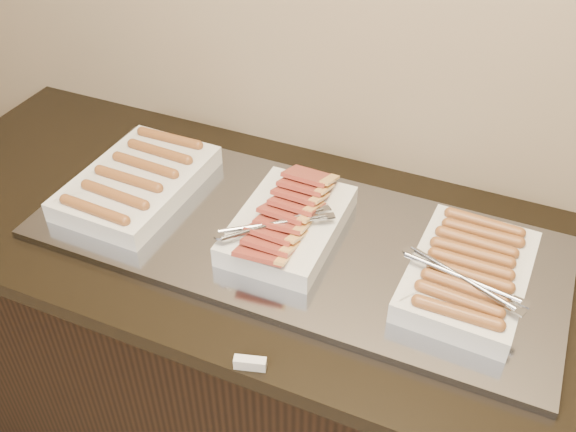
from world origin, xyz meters
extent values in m
cube|color=black|center=(0.00, 2.13, 0.43)|extent=(2.00, 0.70, 0.86)
cube|color=black|center=(0.00, 2.13, 0.88)|extent=(2.06, 0.76, 0.04)
cube|color=gray|center=(-0.01, 2.13, 0.91)|extent=(1.20, 0.50, 0.02)
cube|color=silver|center=(-0.43, 2.13, 0.95)|extent=(0.27, 0.39, 0.05)
cylinder|color=brown|center=(-0.43, 1.97, 0.98)|extent=(0.17, 0.04, 0.03)
cylinder|color=brown|center=(-0.42, 2.03, 0.98)|extent=(0.17, 0.04, 0.03)
cylinder|color=brown|center=(-0.43, 2.10, 0.98)|extent=(0.17, 0.03, 0.03)
cylinder|color=brown|center=(-0.42, 2.16, 0.98)|extent=(0.17, 0.04, 0.03)
cylinder|color=brown|center=(-0.42, 2.23, 0.98)|extent=(0.17, 0.03, 0.03)
cylinder|color=brown|center=(-0.43, 2.29, 0.98)|extent=(0.17, 0.03, 0.03)
cube|color=silver|center=(-0.02, 2.13, 0.95)|extent=(0.22, 0.33, 0.05)
cube|color=#AA4A37|center=(-0.02, 2.00, 0.97)|extent=(0.12, 0.10, 0.04)
cube|color=#AA4A37|center=(-0.02, 2.03, 0.97)|extent=(0.11, 0.09, 0.04)
cube|color=#AA4A37|center=(-0.03, 2.07, 0.98)|extent=(0.12, 0.09, 0.04)
cube|color=#AA4A37|center=(-0.02, 2.10, 0.98)|extent=(0.12, 0.10, 0.04)
cube|color=#AA4A37|center=(-0.03, 2.13, 0.98)|extent=(0.12, 0.09, 0.04)
cube|color=#AA4A37|center=(-0.02, 2.16, 0.99)|extent=(0.11, 0.09, 0.04)
cube|color=#AA4A37|center=(-0.02, 2.19, 0.99)|extent=(0.11, 0.09, 0.04)
cube|color=#AA4A37|center=(-0.02, 2.23, 0.99)|extent=(0.11, 0.09, 0.04)
cube|color=#AA4A37|center=(-0.03, 2.26, 0.99)|extent=(0.11, 0.09, 0.04)
cube|color=silver|center=(0.38, 2.13, 0.95)|extent=(0.25, 0.36, 0.05)
cylinder|color=brown|center=(0.39, 1.99, 0.98)|extent=(0.15, 0.03, 0.03)
cylinder|color=brown|center=(0.38, 2.02, 0.98)|extent=(0.16, 0.04, 0.03)
cylinder|color=brown|center=(0.38, 2.06, 0.98)|extent=(0.16, 0.04, 0.03)
cylinder|color=brown|center=(0.39, 2.09, 0.98)|extent=(0.15, 0.03, 0.03)
cylinder|color=brown|center=(0.38, 2.13, 0.98)|extent=(0.15, 0.03, 0.03)
cylinder|color=brown|center=(0.38, 2.17, 0.98)|extent=(0.15, 0.03, 0.03)
cylinder|color=brown|center=(0.38, 2.20, 0.98)|extent=(0.16, 0.03, 0.03)
cylinder|color=brown|center=(0.39, 2.24, 0.98)|extent=(0.15, 0.03, 0.03)
cylinder|color=brown|center=(0.38, 2.27, 0.98)|extent=(0.16, 0.03, 0.03)
cube|color=silver|center=(0.06, 1.77, 0.91)|extent=(0.06, 0.03, 0.02)
camera|label=1|loc=(0.42, 1.11, 1.88)|focal=40.00mm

